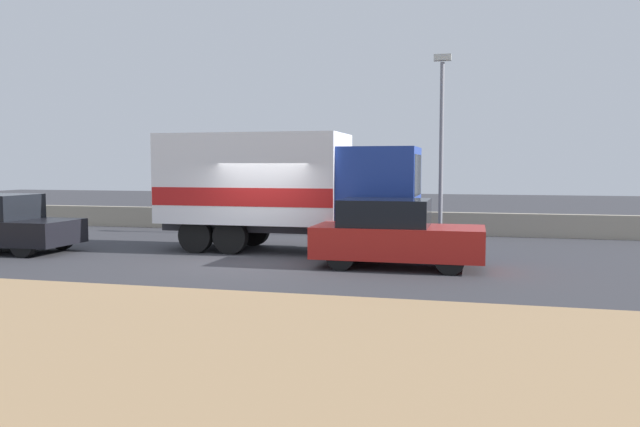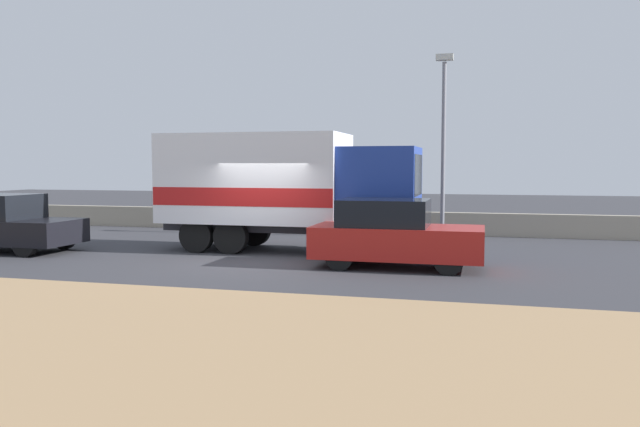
% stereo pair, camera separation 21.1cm
% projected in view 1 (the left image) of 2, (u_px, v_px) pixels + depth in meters
% --- Properties ---
extents(ground_plane, '(80.00, 80.00, 0.00)m').
position_uv_depth(ground_plane, '(252.00, 261.00, 15.88)').
color(ground_plane, '#38383D').
extents(dirt_shoulder_foreground, '(60.00, 6.41, 0.04)m').
position_uv_depth(dirt_shoulder_foreground, '(87.00, 331.00, 9.11)').
color(dirt_shoulder_foreground, tan).
rests_on(dirt_shoulder_foreground, ground_plane).
extents(stone_wall_backdrop, '(60.00, 0.35, 0.80)m').
position_uv_depth(stone_wall_backdrop, '(322.00, 221.00, 23.04)').
color(stone_wall_backdrop, '#A39984').
rests_on(stone_wall_backdrop, ground_plane).
extents(street_lamp, '(0.56, 0.28, 6.09)m').
position_uv_depth(street_lamp, '(441.00, 131.00, 20.71)').
color(street_lamp, slate).
rests_on(street_lamp, ground_plane).
extents(box_truck, '(7.24, 2.51, 3.33)m').
position_uv_depth(box_truck, '(281.00, 187.00, 17.68)').
color(box_truck, navy).
rests_on(box_truck, ground_plane).
extents(car_hatchback, '(4.02, 1.77, 1.63)m').
position_uv_depth(car_hatchback, '(395.00, 234.00, 14.88)').
color(car_hatchback, '#B21E19').
rests_on(car_hatchback, ground_plane).
extents(car_sedan_second, '(4.14, 1.85, 1.62)m').
position_uv_depth(car_sedan_second, '(0.00, 224.00, 17.57)').
color(car_sedan_second, black).
rests_on(car_sedan_second, ground_plane).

